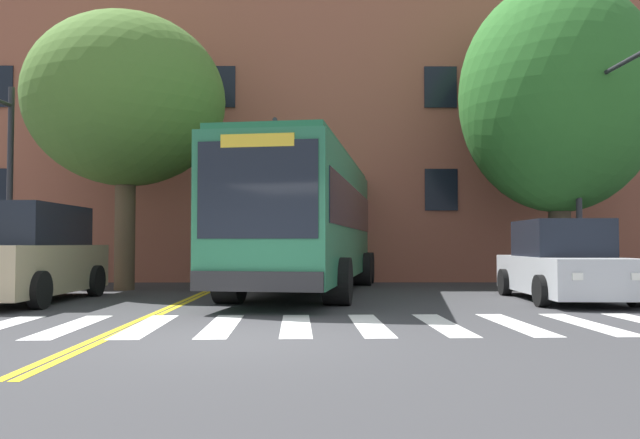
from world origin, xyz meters
name	(u,v)px	position (x,y,z in m)	size (l,w,h in m)	color
ground_plane	(233,339)	(0.00, 0.00, 0.00)	(120.00, 120.00, 0.00)	#38383A
crosswalk	(259,325)	(0.23, 1.37, 0.00)	(15.77, 3.32, 0.01)	white
lane_line_yellow_inner	(237,277)	(-1.88, 15.37, 0.00)	(0.12, 36.00, 0.01)	gold
lane_line_yellow_outer	(242,277)	(-1.72, 15.37, 0.00)	(0.12, 36.00, 0.01)	gold
city_bus	(311,220)	(0.99, 8.39, 1.93)	(4.26, 12.02, 3.55)	#28704C
car_tan_near_lane	(25,255)	(-5.34, 5.38, 1.03)	(2.33, 4.96, 2.17)	tan
car_silver_far_lane	(563,264)	(6.76, 5.65, 0.83)	(2.26, 4.72, 1.84)	#B7BABF
car_black_behind_bus	(286,256)	(-0.12, 17.65, 0.79)	(2.28, 4.92, 1.72)	black
traffic_light_near_corner	(612,129)	(8.27, 6.31, 4.05)	(0.41, 4.59, 5.95)	#28282D
traffic_light_overhead	(278,175)	(0.17, 7.29, 3.05)	(0.34, 2.95, 4.58)	#28282D
street_tree_curbside_large	(558,97)	(8.09, 9.17, 5.50)	(6.37, 6.04, 8.86)	#4C3D2D
street_tree_curbside_small	(126,101)	(-4.24, 8.97, 5.32)	(6.93, 7.07, 7.77)	brown
building_facade	(328,118)	(1.60, 15.57, 6.21)	(28.01, 6.75, 12.40)	#9E5642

